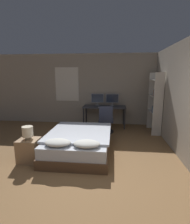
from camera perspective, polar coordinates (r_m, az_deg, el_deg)
ground_plane at (r=3.37m, az=-4.66°, el=-22.34°), size 20.00×20.00×0.00m
wall_back at (r=6.83m, az=1.37°, el=7.35°), size 12.00×0.08×2.70m
wall_side_right at (r=4.55m, az=26.36°, el=3.78°), size 0.06×12.00×2.70m
bed at (r=4.42m, az=-5.19°, el=-9.86°), size 1.52×1.97×0.60m
nightstand at (r=4.24m, az=-20.71°, el=-11.60°), size 0.44×0.41×0.52m
bedside_lamp at (r=4.10m, az=-21.15°, el=-6.02°), size 0.23×0.23×0.29m
desk at (r=6.49m, az=3.09°, el=1.12°), size 1.57×0.70×0.77m
monitor_left at (r=6.70m, az=0.81°, el=4.41°), size 0.49×0.16×0.44m
monitor_right at (r=6.68m, az=5.66°, el=4.32°), size 0.49×0.16×0.44m
keyboard at (r=6.24m, az=2.98°, el=1.55°), size 0.41×0.13×0.02m
computer_mouse at (r=6.23m, az=5.67°, el=1.57°), size 0.07×0.05×0.04m
office_chair at (r=5.85m, az=3.62°, el=-3.23°), size 0.52×0.52×0.93m
bookshelf at (r=6.05m, az=19.25°, el=3.45°), size 0.29×0.87×1.98m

